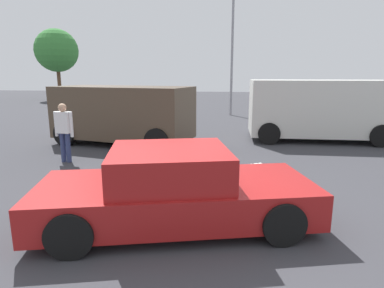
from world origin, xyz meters
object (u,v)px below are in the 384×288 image
(sedan_foreground, at_px, (175,190))
(light_post_near, at_px, (233,26))
(van_white, at_px, (318,108))
(suv_dark, at_px, (123,113))
(pedestrian, at_px, (64,128))
(dog, at_px, (255,169))

(sedan_foreground, bearing_deg, light_post_near, 73.21)
(van_white, bearing_deg, suv_dark, 12.51)
(sedan_foreground, xyz_separation_m, pedestrian, (-3.67, 3.36, 0.38))
(dog, relative_size, pedestrian, 0.36)
(dog, bearing_deg, van_white, -177.43)
(light_post_near, bearing_deg, pedestrian, -111.73)
(sedan_foreground, relative_size, suv_dark, 0.93)
(suv_dark, bearing_deg, sedan_foreground, 128.58)
(van_white, height_order, suv_dark, van_white)
(dog, relative_size, van_white, 0.12)
(sedan_foreground, relative_size, van_white, 0.95)
(dog, height_order, light_post_near, light_post_near)
(pedestrian, height_order, light_post_near, light_post_near)
(van_white, xyz_separation_m, light_post_near, (-3.20, 7.02, 3.83))
(pedestrian, bearing_deg, suv_dark, -10.16)
(sedan_foreground, xyz_separation_m, van_white, (3.96, 7.43, 0.60))
(sedan_foreground, relative_size, dog, 7.86)
(dog, height_order, van_white, van_white)
(dog, distance_m, van_white, 5.79)
(pedestrian, relative_size, light_post_near, 0.21)
(pedestrian, bearing_deg, sedan_foreground, -124.89)
(dog, distance_m, light_post_near, 13.05)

